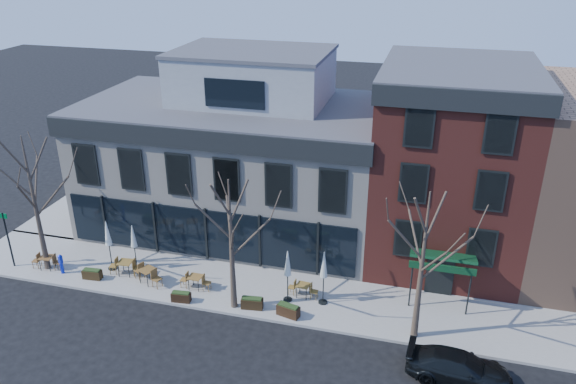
% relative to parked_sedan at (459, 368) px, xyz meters
% --- Properties ---
extents(ground, '(120.00, 120.00, 0.00)m').
position_rel_parked_sedan_xyz_m(ground, '(-13.98, 6.19, -0.64)').
color(ground, black).
rests_on(ground, ground).
extents(sidewalk_front, '(33.50, 4.70, 0.15)m').
position_rel_parked_sedan_xyz_m(sidewalk_front, '(-10.73, 4.04, -0.57)').
color(sidewalk_front, gray).
rests_on(sidewalk_front, ground).
extents(sidewalk_side, '(4.50, 12.00, 0.15)m').
position_rel_parked_sedan_xyz_m(sidewalk_side, '(-25.23, 12.19, -0.57)').
color(sidewalk_side, gray).
rests_on(sidewalk_side, ground).
extents(corner_building, '(18.39, 10.39, 11.10)m').
position_rel_parked_sedan_xyz_m(corner_building, '(-13.90, 11.26, 4.08)').
color(corner_building, beige).
rests_on(corner_building, ground).
extents(red_brick_building, '(8.20, 11.78, 11.18)m').
position_rel_parked_sedan_xyz_m(red_brick_building, '(-0.98, 11.17, 5.00)').
color(red_brick_building, maroon).
rests_on(red_brick_building, ground).
extents(tree_corner, '(3.93, 3.98, 7.92)m').
position_rel_parked_sedan_xyz_m(tree_corner, '(-22.46, 2.98, 3.61)').
color(tree_corner, '#382B21').
rests_on(tree_corner, sidewalk_front).
extents(tree_mid, '(3.50, 3.55, 7.04)m').
position_rel_parked_sedan_xyz_m(tree_mid, '(-10.97, 2.28, 3.15)').
color(tree_mid, '#382B21').
rests_on(tree_mid, sidewalk_front).
extents(tree_right, '(3.72, 3.77, 7.48)m').
position_rel_parked_sedan_xyz_m(tree_right, '(-1.96, 2.28, 3.38)').
color(tree_right, '#382B21').
rests_on(tree_right, sidewalk_front).
extents(sign_pole, '(0.50, 0.10, 3.40)m').
position_rel_parked_sedan_xyz_m(sign_pole, '(-24.48, 2.69, 1.43)').
color(sign_pole, black).
rests_on(sign_pole, sidewalk_front).
extents(parked_sedan, '(4.53, 2.09, 1.28)m').
position_rel_parked_sedan_xyz_m(parked_sedan, '(0.00, 0.00, 0.00)').
color(parked_sedan, black).
rests_on(parked_sedan, ground).
extents(call_box, '(0.24, 0.24, 1.21)m').
position_rel_parked_sedan_xyz_m(call_box, '(-21.33, 2.74, 0.15)').
color(call_box, '#0D20B1').
rests_on(call_box, sidewalk_front).
extents(cafe_set_0, '(1.78, 0.78, 0.92)m').
position_rel_parked_sedan_xyz_m(cafe_set_0, '(-22.43, 2.95, -0.02)').
color(cafe_set_0, brown).
rests_on(cafe_set_0, sidewalk_front).
extents(cafe_set_1, '(1.91, 0.83, 0.99)m').
position_rel_parked_sedan_xyz_m(cafe_set_1, '(-17.81, 3.55, 0.02)').
color(cafe_set_1, brown).
rests_on(cafe_set_1, sidewalk_front).
extents(cafe_set_2, '(1.97, 1.17, 1.02)m').
position_rel_parked_sedan_xyz_m(cafe_set_2, '(-16.23, 3.13, 0.03)').
color(cafe_set_2, brown).
rests_on(cafe_set_2, sidewalk_front).
extents(cafe_set_3, '(1.72, 0.69, 0.91)m').
position_rel_parked_sedan_xyz_m(cafe_set_3, '(-13.51, 3.27, -0.02)').
color(cafe_set_3, brown).
rests_on(cafe_set_3, sidewalk_front).
extents(cafe_set_4, '(1.66, 0.70, 0.86)m').
position_rel_parked_sedan_xyz_m(cafe_set_4, '(-7.80, 4.05, -0.05)').
color(cafe_set_4, brown).
rests_on(cafe_set_4, sidewalk_front).
extents(umbrella_0, '(0.48, 0.48, 3.01)m').
position_rel_parked_sedan_xyz_m(umbrella_0, '(-18.88, 3.86, 1.63)').
color(umbrella_0, black).
rests_on(umbrella_0, sidewalk_front).
extents(umbrella_1, '(0.45, 0.45, 2.80)m').
position_rel_parked_sedan_xyz_m(umbrella_1, '(-17.50, 4.18, 1.49)').
color(umbrella_1, black).
rests_on(umbrella_1, sidewalk_front).
extents(umbrella_3, '(0.47, 0.47, 2.92)m').
position_rel_parked_sedan_xyz_m(umbrella_3, '(-8.48, 3.52, 1.57)').
color(umbrella_3, black).
rests_on(umbrella_3, sidewalk_front).
extents(umbrella_4, '(0.48, 0.48, 3.02)m').
position_rel_parked_sedan_xyz_m(umbrella_4, '(-6.67, 3.75, 1.64)').
color(umbrella_4, black).
rests_on(umbrella_4, sidewalk_front).
extents(planter_0, '(1.07, 0.50, 0.58)m').
position_rel_parked_sedan_xyz_m(planter_0, '(-19.39, 2.68, -0.20)').
color(planter_0, black).
rests_on(planter_0, sidewalk_front).
extents(planter_1, '(1.02, 0.49, 0.55)m').
position_rel_parked_sedan_xyz_m(planter_1, '(-13.76, 1.99, -0.22)').
color(planter_1, black).
rests_on(planter_1, sidewalk_front).
extents(planter_2, '(1.14, 0.57, 0.61)m').
position_rel_parked_sedan_xyz_m(planter_2, '(-10.04, 2.38, -0.19)').
color(planter_2, black).
rests_on(planter_2, sidewalk_front).
extents(planter_3, '(1.22, 0.72, 0.64)m').
position_rel_parked_sedan_xyz_m(planter_3, '(-8.11, 2.24, -0.17)').
color(planter_3, black).
rests_on(planter_3, sidewalk_front).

